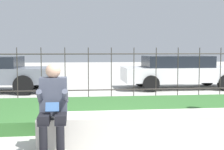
# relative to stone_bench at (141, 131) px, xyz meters

# --- Properties ---
(ground_plane) EXTENTS (60.00, 60.00, 0.00)m
(ground_plane) POSITION_rel_stone_bench_xyz_m (-0.31, 0.00, -0.22)
(ground_plane) COLOR #B2AFA8
(stone_bench) EXTENTS (3.14, 0.60, 0.50)m
(stone_bench) POSITION_rel_stone_bench_xyz_m (0.00, 0.00, 0.00)
(stone_bench) COLOR beige
(stone_bench) RESTS_ON ground_plane
(person_seated_reader) EXTENTS (0.42, 0.73, 1.30)m
(person_seated_reader) POSITION_rel_stone_bench_xyz_m (-1.32, -0.34, 0.50)
(person_seated_reader) COLOR black
(person_seated_reader) RESTS_ON ground_plane
(grass_berm) EXTENTS (10.00, 2.79, 0.24)m
(grass_berm) POSITION_rel_stone_bench_xyz_m (-0.31, 2.10, -0.10)
(grass_berm) COLOR #33662D
(grass_berm) RESTS_ON ground_plane
(iron_fence) EXTENTS (8.00, 0.03, 1.54)m
(iron_fence) POSITION_rel_stone_bench_xyz_m (-0.31, 4.29, 0.59)
(iron_fence) COLOR #332D28
(iron_fence) RESTS_ON ground_plane
(car_parked_right) EXTENTS (4.43, 1.83, 1.24)m
(car_parked_right) POSITION_rel_stone_bench_xyz_m (2.92, 6.67, 0.44)
(car_parked_right) COLOR silver
(car_parked_right) RESTS_ON ground_plane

